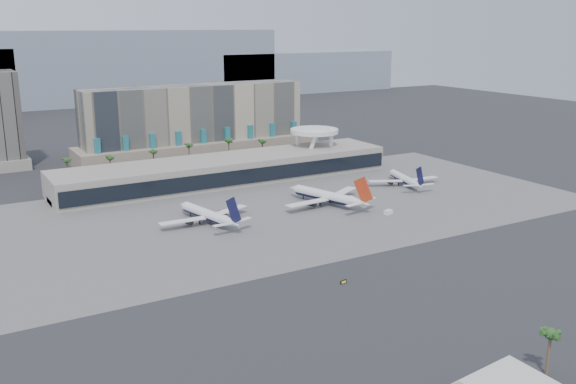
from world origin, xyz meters
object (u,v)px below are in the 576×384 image
airliner_centre (327,196)px  service_vehicle_a (218,219)px  airliner_left (207,214)px  taxiway_sign (344,282)px  airliner_right (405,179)px  service_vehicle_b (388,212)px

airliner_centre → service_vehicle_a: 51.12m
service_vehicle_a → airliner_centre: bearing=-22.6°
airliner_left → taxiway_sign: size_ratio=17.26×
airliner_right → airliner_centre: bearing=-154.3°
airliner_right → service_vehicle_b: bearing=-122.7°
airliner_left → service_vehicle_b: (69.31, -26.16, -2.71)m
airliner_right → taxiway_sign: bearing=-123.4°
airliner_centre → airliner_right: (51.75, 9.83, -0.74)m
service_vehicle_b → airliner_right: bearing=29.0°
airliner_right → taxiway_sign: (-95.54, -85.05, -2.72)m
airliner_centre → taxiway_sign: (-43.79, -75.22, -3.46)m
airliner_left → service_vehicle_b: size_ratio=11.53×
airliner_right → service_vehicle_b: (-37.75, -34.41, -2.34)m
airliner_centre → taxiway_sign: airliner_centre is taller
airliner_left → taxiway_sign: airliner_left is taller
airliner_left → service_vehicle_a: bearing=-15.7°
service_vehicle_a → taxiway_sign: 76.81m
taxiway_sign → service_vehicle_b: bearing=33.0°
service_vehicle_a → taxiway_sign: size_ratio=1.94×
airliner_left → airliner_centre: 55.33m
service_vehicle_b → airliner_left: bearing=146.0°
service_vehicle_a → service_vehicle_b: bearing=-42.8°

